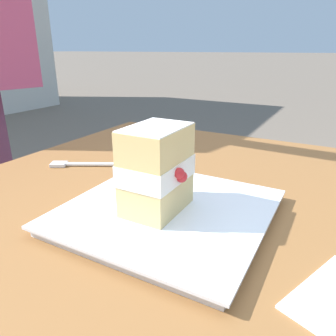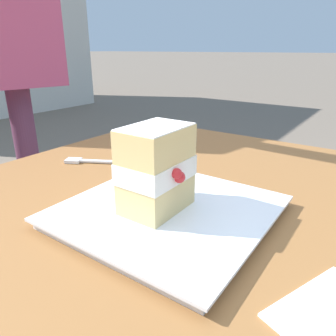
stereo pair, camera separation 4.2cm
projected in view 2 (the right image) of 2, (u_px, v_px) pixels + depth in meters
dessert_plate at (168, 212)px, 0.44m from camera, size 0.26×0.26×0.02m
cake_slice at (156, 169)px, 0.41m from camera, size 0.09×0.08×0.11m
dessert_fork at (100, 162)px, 0.65m from camera, size 0.09×0.16×0.01m
paper_napkin at (331, 311)px, 0.28m from camera, size 0.13×0.10×0.00m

